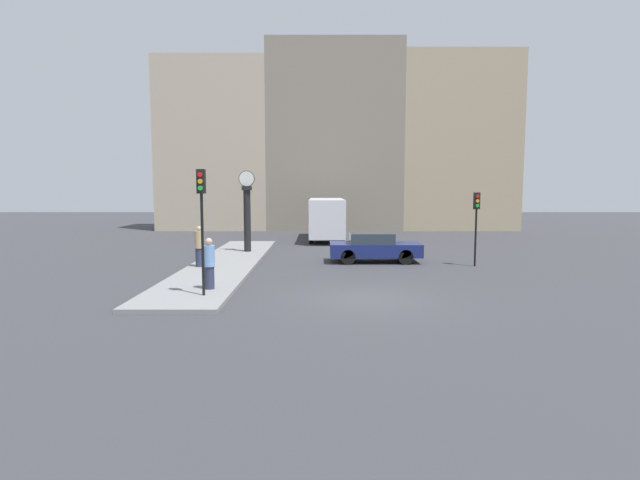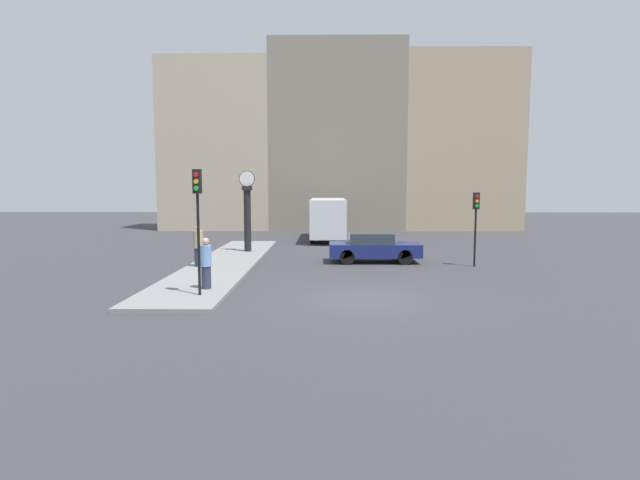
# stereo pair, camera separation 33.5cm
# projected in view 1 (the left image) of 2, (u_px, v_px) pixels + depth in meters

# --- Properties ---
(ground_plane) EXTENTS (120.00, 120.00, 0.00)m
(ground_plane) POSITION_uv_depth(u_px,v_px,m) (365.00, 299.00, 16.09)
(ground_plane) COLOR #38383D
(sidewalk_corner) EXTENTS (2.94, 18.50, 0.14)m
(sidewalk_corner) POSITION_uv_depth(u_px,v_px,m) (224.00, 263.00, 23.27)
(sidewalk_corner) COLOR gray
(sidewalk_corner) RESTS_ON ground_plane
(building_row) EXTENTS (30.76, 5.00, 15.90)m
(building_row) POSITION_uv_depth(u_px,v_px,m) (337.00, 142.00, 43.49)
(building_row) COLOR #B7A88E
(building_row) RESTS_ON ground_plane
(sedan_car) EXTENTS (4.36, 1.90, 1.43)m
(sedan_car) POSITION_uv_depth(u_px,v_px,m) (372.00, 247.00, 24.15)
(sedan_car) COLOR navy
(sedan_car) RESTS_ON ground_plane
(bus_distant) EXTENTS (2.33, 7.85, 2.84)m
(bus_distant) POSITION_uv_depth(u_px,v_px,m) (325.00, 217.00, 34.64)
(bus_distant) COLOR silver
(bus_distant) RESTS_ON ground_plane
(traffic_light_near) EXTENTS (0.26, 0.24, 4.01)m
(traffic_light_near) POSITION_uv_depth(u_px,v_px,m) (200.00, 206.00, 15.68)
(traffic_light_near) COLOR black
(traffic_light_near) RESTS_ON sidewalk_corner
(traffic_light_far) EXTENTS (0.26, 0.24, 3.37)m
(traffic_light_far) POSITION_uv_depth(u_px,v_px,m) (475.00, 213.00, 22.67)
(traffic_light_far) COLOR black
(traffic_light_far) RESTS_ON ground_plane
(street_clock) EXTENTS (0.86, 0.49, 4.37)m
(street_clock) POSITION_uv_depth(u_px,v_px,m) (245.00, 213.00, 26.98)
(street_clock) COLOR black
(street_clock) RESTS_ON sidewalk_corner
(pedestrian_tan_coat) EXTENTS (0.42, 0.42, 1.78)m
(pedestrian_tan_coat) POSITION_uv_depth(u_px,v_px,m) (198.00, 247.00, 21.77)
(pedestrian_tan_coat) COLOR #2D334C
(pedestrian_tan_coat) RESTS_ON sidewalk_corner
(pedestrian_blue_stripe) EXTENTS (0.38, 0.38, 1.74)m
(pedestrian_blue_stripe) POSITION_uv_depth(u_px,v_px,m) (208.00, 264.00, 16.91)
(pedestrian_blue_stripe) COLOR #2D334C
(pedestrian_blue_stripe) RESTS_ON sidewalk_corner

